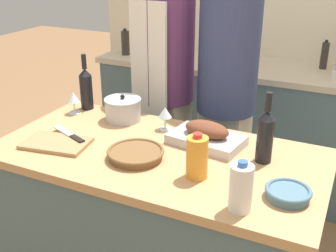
% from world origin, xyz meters
% --- Properties ---
extents(kitchen_island, '(1.48, 0.75, 0.88)m').
position_xyz_m(kitchen_island, '(0.00, 0.00, 0.44)').
color(kitchen_island, '#4C666B').
rests_on(kitchen_island, ground_plane).
extents(back_counter, '(2.16, 0.60, 0.94)m').
position_xyz_m(back_counter, '(0.00, 1.38, 0.47)').
color(back_counter, '#4C666B').
rests_on(back_counter, ground_plane).
extents(back_wall, '(2.66, 0.10, 2.55)m').
position_xyz_m(back_wall, '(0.00, 1.73, 1.27)').
color(back_wall, beige).
rests_on(back_wall, ground_plane).
extents(roasting_pan, '(0.36, 0.25, 0.11)m').
position_xyz_m(roasting_pan, '(0.17, 0.16, 0.92)').
color(roasting_pan, '#BCBCC1').
rests_on(roasting_pan, kitchen_island).
extents(wicker_basket, '(0.25, 0.25, 0.04)m').
position_xyz_m(wicker_basket, '(-0.06, -0.10, 0.90)').
color(wicker_basket, brown).
rests_on(wicker_basket, kitchen_island).
extents(cutting_board, '(0.32, 0.23, 0.02)m').
position_xyz_m(cutting_board, '(-0.45, -0.14, 0.89)').
color(cutting_board, '#AD7F51').
rests_on(cutting_board, kitchen_island).
extents(stock_pot, '(0.19, 0.19, 0.14)m').
position_xyz_m(stock_pot, '(-0.33, 0.25, 0.94)').
color(stock_pot, '#B7B7BC').
rests_on(stock_pot, kitchen_island).
extents(mixing_bowl, '(0.17, 0.17, 0.04)m').
position_xyz_m(mixing_bowl, '(0.60, -0.13, 0.90)').
color(mixing_bowl, slate).
rests_on(mixing_bowl, kitchen_island).
extents(juice_jug, '(0.09, 0.09, 0.19)m').
position_xyz_m(juice_jug, '(0.24, -0.13, 0.97)').
color(juice_jug, orange).
rests_on(juice_jug, kitchen_island).
extents(milk_jug, '(0.08, 0.08, 0.19)m').
position_xyz_m(milk_jug, '(0.46, -0.28, 0.97)').
color(milk_jug, white).
rests_on(milk_jug, kitchen_island).
extents(wine_bottle_green, '(0.07, 0.07, 0.31)m').
position_xyz_m(wine_bottle_green, '(0.45, 0.11, 1.00)').
color(wine_bottle_green, black).
rests_on(wine_bottle_green, kitchen_island).
extents(wine_bottle_dark, '(0.07, 0.07, 0.31)m').
position_xyz_m(wine_bottle_dark, '(-0.60, 0.31, 1.00)').
color(wine_bottle_dark, black).
rests_on(wine_bottle_dark, kitchen_island).
extents(wine_glass_left, '(0.07, 0.07, 0.12)m').
position_xyz_m(wine_glass_left, '(-0.07, 0.23, 0.96)').
color(wine_glass_left, silver).
rests_on(wine_glass_left, kitchen_island).
extents(wine_glass_right, '(0.07, 0.07, 0.12)m').
position_xyz_m(wine_glass_right, '(-0.62, 0.22, 0.97)').
color(wine_glass_right, silver).
rests_on(wine_glass_right, kitchen_island).
extents(knife_chef, '(0.24, 0.12, 0.01)m').
position_xyz_m(knife_chef, '(-0.44, -0.06, 0.90)').
color(knife_chef, '#B7B7BC').
rests_on(knife_chef, cutting_board).
extents(condiment_bottle_tall, '(0.05, 0.05, 0.18)m').
position_xyz_m(condiment_bottle_tall, '(-0.00, 1.39, 1.02)').
color(condiment_bottle_tall, maroon).
rests_on(condiment_bottle_tall, back_counter).
extents(condiment_bottle_short, '(0.06, 0.06, 0.20)m').
position_xyz_m(condiment_bottle_short, '(-0.91, 1.26, 1.03)').
color(condiment_bottle_short, '#332D28').
rests_on(condiment_bottle_short, back_counter).
extents(condiment_bottle_extra, '(0.05, 0.05, 0.20)m').
position_xyz_m(condiment_bottle_extra, '(0.52, 1.51, 1.03)').
color(condiment_bottle_extra, '#332D28').
rests_on(condiment_bottle_extra, back_counter).
extents(person_cook_aproned, '(0.34, 0.36, 1.77)m').
position_xyz_m(person_cook_aproned, '(-0.30, 0.70, 0.99)').
color(person_cook_aproned, beige).
rests_on(person_cook_aproned, ground_plane).
extents(person_cook_guest, '(0.34, 0.34, 1.74)m').
position_xyz_m(person_cook_guest, '(0.09, 0.71, 0.97)').
color(person_cook_guest, beige).
rests_on(person_cook_guest, ground_plane).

